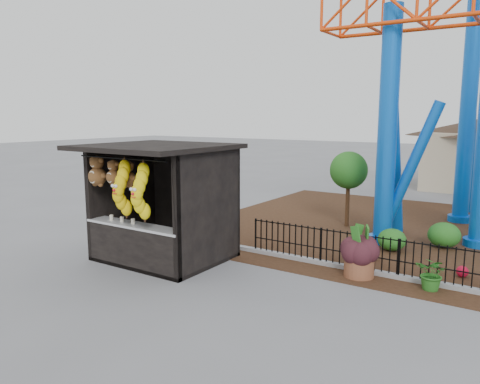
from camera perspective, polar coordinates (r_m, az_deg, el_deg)
The scene contains 6 objects.
ground at distance 10.46m, azimuth -1.21°, elevation -12.37°, with size 120.00×120.00×0.00m, color slate.
curb at distance 11.72m, azimuth 24.47°, elevation -10.50°, with size 18.00×0.18×0.12m, color gray.
prize_booth at distance 12.57m, azimuth -10.20°, elevation -1.55°, with size 3.50×3.40×3.12m.
terracotta_planter at distance 11.79m, azimuth 14.31°, elevation -8.71°, with size 0.72×0.72×0.55m, color brown.
planter_foliage at distance 11.62m, azimuth 14.43°, elevation -5.91°, with size 0.70×0.70×0.64m, color #33141A.
potted_plant at distance 11.38m, azimuth 22.46°, elevation -9.20°, with size 0.70×0.61×0.78m, color #1B5418.
Camera 1 is at (5.56, -7.98, 3.86)m, focal length 35.00 mm.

